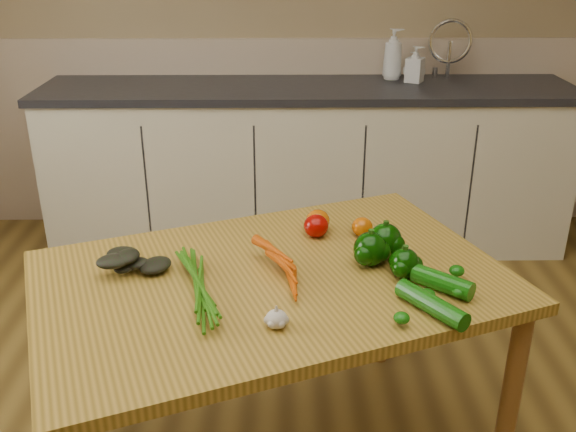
{
  "coord_description": "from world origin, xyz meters",
  "views": [
    {
      "loc": [
        0.05,
        -1.2,
        1.64
      ],
      "look_at": [
        0.08,
        0.7,
        0.8
      ],
      "focal_mm": 40.0,
      "sensor_mm": 36.0,
      "label": 1
    }
  ],
  "objects_px": {
    "zucchini_b": "(432,304)",
    "garlic_bulb": "(276,319)",
    "table": "(272,299)",
    "pepper_a": "(370,249)",
    "pepper_c": "(404,263)",
    "tomato_b": "(318,220)",
    "zucchini_a": "(442,282)",
    "leafy_greens": "(133,253)",
    "soap_bottle_b": "(415,64)",
    "soap_bottle_a": "(393,54)",
    "soap_bottle_c": "(415,66)",
    "tomato_c": "(362,227)",
    "carrot_bunch": "(257,271)",
    "pepper_b": "(385,241)",
    "tomato_a": "(316,226)"
  },
  "relations": [
    {
      "from": "table",
      "to": "soap_bottle_c",
      "type": "relative_size",
      "value": 10.2
    },
    {
      "from": "soap_bottle_b",
      "to": "zucchini_a",
      "type": "distance_m",
      "value": 1.95
    },
    {
      "from": "garlic_bulb",
      "to": "pepper_a",
      "type": "xyz_separation_m",
      "value": [
        0.28,
        0.33,
        0.03
      ]
    },
    {
      "from": "garlic_bulb",
      "to": "pepper_a",
      "type": "distance_m",
      "value": 0.44
    },
    {
      "from": "soap_bottle_a",
      "to": "tomato_c",
      "type": "height_order",
      "value": "soap_bottle_a"
    },
    {
      "from": "zucchini_a",
      "to": "soap_bottle_c",
      "type": "bearing_deg",
      "value": 81.8
    },
    {
      "from": "soap_bottle_c",
      "to": "tomato_c",
      "type": "relative_size",
      "value": 2.22
    },
    {
      "from": "soap_bottle_c",
      "to": "pepper_c",
      "type": "height_order",
      "value": "soap_bottle_c"
    },
    {
      "from": "soap_bottle_a",
      "to": "garlic_bulb",
      "type": "xyz_separation_m",
      "value": [
        -0.63,
        -2.17,
        -0.29
      ]
    },
    {
      "from": "zucchini_b",
      "to": "garlic_bulb",
      "type": "bearing_deg",
      "value": -171.44
    },
    {
      "from": "tomato_c",
      "to": "zucchini_b",
      "type": "height_order",
      "value": "tomato_c"
    },
    {
      "from": "leafy_greens",
      "to": "tomato_c",
      "type": "distance_m",
      "value": 0.74
    },
    {
      "from": "table",
      "to": "pepper_a",
      "type": "bearing_deg",
      "value": -8.37
    },
    {
      "from": "carrot_bunch",
      "to": "pepper_c",
      "type": "distance_m",
      "value": 0.43
    },
    {
      "from": "tomato_c",
      "to": "zucchini_b",
      "type": "distance_m",
      "value": 0.49
    },
    {
      "from": "soap_bottle_b",
      "to": "soap_bottle_c",
      "type": "xyz_separation_m",
      "value": [
        0.01,
        0.04,
        -0.02
      ]
    },
    {
      "from": "soap_bottle_b",
      "to": "tomato_c",
      "type": "distance_m",
      "value": 1.63
    },
    {
      "from": "soap_bottle_b",
      "to": "carrot_bunch",
      "type": "relative_size",
      "value": 0.77
    },
    {
      "from": "tomato_c",
      "to": "table",
      "type": "bearing_deg",
      "value": -137.81
    },
    {
      "from": "leafy_greens",
      "to": "pepper_b",
      "type": "xyz_separation_m",
      "value": [
        0.76,
        0.06,
        0.0
      ]
    },
    {
      "from": "tomato_a",
      "to": "zucchini_a",
      "type": "relative_size",
      "value": 0.47
    },
    {
      "from": "soap_bottle_a",
      "to": "soap_bottle_c",
      "type": "bearing_deg",
      "value": -99.22
    },
    {
      "from": "soap_bottle_b",
      "to": "soap_bottle_c",
      "type": "height_order",
      "value": "soap_bottle_b"
    },
    {
      "from": "soap_bottle_c",
      "to": "carrot_bunch",
      "type": "distance_m",
      "value": 2.06
    },
    {
      "from": "leafy_greens",
      "to": "tomato_c",
      "type": "height_order",
      "value": "leafy_greens"
    },
    {
      "from": "soap_bottle_b",
      "to": "pepper_a",
      "type": "distance_m",
      "value": 1.82
    },
    {
      "from": "table",
      "to": "pepper_a",
      "type": "xyz_separation_m",
      "value": [
        0.29,
        0.07,
        0.13
      ]
    },
    {
      "from": "pepper_c",
      "to": "zucchini_a",
      "type": "bearing_deg",
      "value": -41.68
    },
    {
      "from": "pepper_c",
      "to": "tomato_b",
      "type": "bearing_deg",
      "value": 125.92
    },
    {
      "from": "pepper_c",
      "to": "zucchini_b",
      "type": "relative_size",
      "value": 0.4
    },
    {
      "from": "pepper_b",
      "to": "pepper_a",
      "type": "bearing_deg",
      "value": -134.06
    },
    {
      "from": "pepper_c",
      "to": "pepper_b",
      "type": "bearing_deg",
      "value": 105.43
    },
    {
      "from": "soap_bottle_a",
      "to": "soap_bottle_b",
      "type": "distance_m",
      "value": 0.14
    },
    {
      "from": "soap_bottle_b",
      "to": "leafy_greens",
      "type": "relative_size",
      "value": 1.0
    },
    {
      "from": "zucchini_a",
      "to": "zucchini_b",
      "type": "bearing_deg",
      "value": -115.94
    },
    {
      "from": "garlic_bulb",
      "to": "tomato_c",
      "type": "bearing_deg",
      "value": 62.36
    },
    {
      "from": "soap_bottle_c",
      "to": "tomato_a",
      "type": "relative_size",
      "value": 1.87
    },
    {
      "from": "leafy_greens",
      "to": "zucchini_b",
      "type": "xyz_separation_m",
      "value": [
        0.84,
        -0.27,
        -0.02
      ]
    },
    {
      "from": "tomato_b",
      "to": "zucchini_a",
      "type": "height_order",
      "value": "tomato_b"
    },
    {
      "from": "soap_bottle_b",
      "to": "leafy_greens",
      "type": "bearing_deg",
      "value": 175.27
    },
    {
      "from": "garlic_bulb",
      "to": "pepper_c",
      "type": "distance_m",
      "value": 0.45
    },
    {
      "from": "soap_bottle_b",
      "to": "leafy_greens",
      "type": "height_order",
      "value": "soap_bottle_b"
    },
    {
      "from": "leafy_greens",
      "to": "garlic_bulb",
      "type": "xyz_separation_m",
      "value": [
        0.43,
        -0.33,
        -0.02
      ]
    },
    {
      "from": "leafy_greens",
      "to": "tomato_b",
      "type": "relative_size",
      "value": 2.42
    },
    {
      "from": "pepper_a",
      "to": "garlic_bulb",
      "type": "bearing_deg",
      "value": -129.91
    },
    {
      "from": "pepper_c",
      "to": "zucchini_b",
      "type": "xyz_separation_m",
      "value": [
        0.04,
        -0.2,
        -0.02
      ]
    },
    {
      "from": "garlic_bulb",
      "to": "tomato_b",
      "type": "distance_m",
      "value": 0.6
    },
    {
      "from": "garlic_bulb",
      "to": "zucchini_a",
      "type": "relative_size",
      "value": 0.32
    },
    {
      "from": "tomato_c",
      "to": "soap_bottle_b",
      "type": "bearing_deg",
      "value": 73.6
    },
    {
      "from": "carrot_bunch",
      "to": "pepper_b",
      "type": "bearing_deg",
      "value": 0.41
    }
  ]
}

